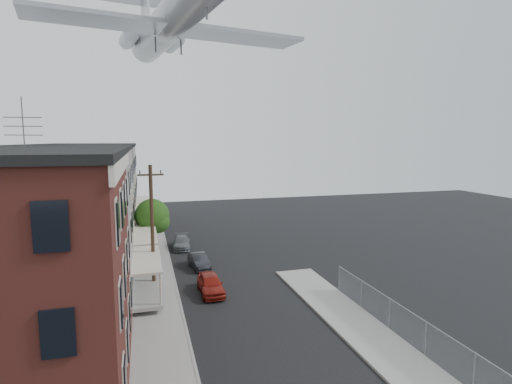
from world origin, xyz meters
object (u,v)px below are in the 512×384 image
at_px(car_near, 211,284).
at_px(airplane, 169,23).
at_px(utility_pole, 152,226).
at_px(street_tree, 154,217).
at_px(car_mid, 199,261).
at_px(car_far, 182,242).

bearing_deg(car_near, airplane, 97.14).
relative_size(utility_pole, airplane, 0.33).
bearing_deg(street_tree, airplane, 4.36).
bearing_deg(utility_pole, car_near, -25.04).
relative_size(street_tree, airplane, 0.19).
distance_m(street_tree, airplane, 17.91).
relative_size(street_tree, car_mid, 1.46).
distance_m(car_mid, airplane, 21.55).
height_order(utility_pole, airplane, airplane).
distance_m(car_near, car_mid, 5.96).
xyz_separation_m(car_near, car_mid, (0.00, 5.96, -0.09)).
height_order(utility_pole, street_tree, utility_pole).
relative_size(car_near, car_far, 0.98).
distance_m(utility_pole, street_tree, 10.00).
xyz_separation_m(utility_pole, car_mid, (3.80, 4.18, -4.09)).
height_order(utility_pole, car_far, utility_pole).
height_order(street_tree, car_mid, street_tree).
height_order(car_near, airplane, airplane).
xyz_separation_m(street_tree, car_far, (2.64, 0.88, -2.86)).
relative_size(utility_pole, car_far, 2.23).
height_order(utility_pole, car_mid, utility_pole).
bearing_deg(car_far, utility_pole, -100.55).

